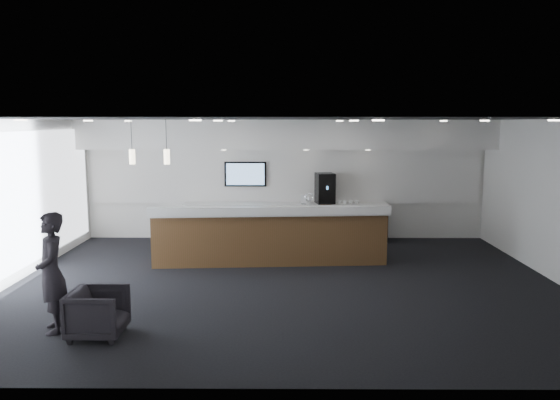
{
  "coord_description": "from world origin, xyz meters",
  "views": [
    {
      "loc": [
        -0.04,
        -9.71,
        2.95
      ],
      "look_at": [
        -0.11,
        1.3,
        1.37
      ],
      "focal_mm": 35.0,
      "sensor_mm": 36.0,
      "label": 1
    }
  ],
  "objects_px": {
    "service_counter": "(270,236)",
    "coffee_machine": "(325,188)",
    "armchair": "(98,313)",
    "lounge_guest": "(51,273)"
  },
  "relations": [
    {
      "from": "service_counter",
      "to": "coffee_machine",
      "type": "height_order",
      "value": "coffee_machine"
    },
    {
      "from": "coffee_machine",
      "to": "lounge_guest",
      "type": "height_order",
      "value": "lounge_guest"
    },
    {
      "from": "service_counter",
      "to": "coffee_machine",
      "type": "bearing_deg",
      "value": 55.35
    },
    {
      "from": "armchair",
      "to": "lounge_guest",
      "type": "bearing_deg",
      "value": 74.38
    },
    {
      "from": "armchair",
      "to": "coffee_machine",
      "type": "bearing_deg",
      "value": -30.03
    },
    {
      "from": "service_counter",
      "to": "coffee_machine",
      "type": "xyz_separation_m",
      "value": [
        1.31,
        2.19,
        0.75
      ]
    },
    {
      "from": "armchair",
      "to": "service_counter",
      "type": "bearing_deg",
      "value": -29.62
    },
    {
      "from": "service_counter",
      "to": "armchair",
      "type": "distance_m",
      "value": 4.59
    },
    {
      "from": "service_counter",
      "to": "lounge_guest",
      "type": "bearing_deg",
      "value": -131.91
    },
    {
      "from": "coffee_machine",
      "to": "armchair",
      "type": "bearing_deg",
      "value": -129.28
    }
  ]
}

